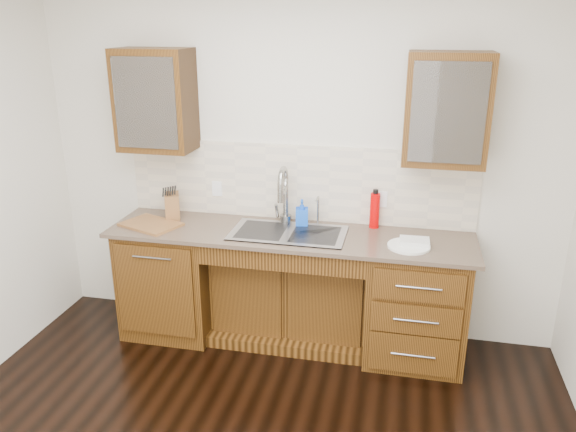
% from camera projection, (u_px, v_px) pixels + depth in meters
% --- Properties ---
extents(wall_back, '(4.00, 0.10, 2.70)m').
position_uv_depth(wall_back, '(299.00, 163.00, 4.33)').
color(wall_back, silver).
rests_on(wall_back, ground).
extents(base_cabinet_left, '(0.70, 0.62, 0.88)m').
position_uv_depth(base_cabinet_left, '(173.00, 278.00, 4.49)').
color(base_cabinet_left, '#593014').
rests_on(base_cabinet_left, ground).
extents(base_cabinet_center, '(1.20, 0.44, 0.70)m').
position_uv_depth(base_cabinet_center, '(292.00, 294.00, 4.41)').
color(base_cabinet_center, '#593014').
rests_on(base_cabinet_center, ground).
extents(base_cabinet_right, '(0.70, 0.62, 0.88)m').
position_uv_depth(base_cabinet_right, '(416.00, 302.00, 4.11)').
color(base_cabinet_right, '#593014').
rests_on(base_cabinet_right, ground).
extents(countertop, '(2.70, 0.65, 0.03)m').
position_uv_depth(countertop, '(289.00, 235.00, 4.13)').
color(countertop, '#84705B').
rests_on(countertop, base_cabinet_left).
extents(backsplash, '(2.70, 0.02, 0.59)m').
position_uv_depth(backsplash, '(297.00, 183.00, 4.32)').
color(backsplash, beige).
rests_on(backsplash, wall_back).
extents(sink, '(0.84, 0.46, 0.19)m').
position_uv_depth(sink, '(288.00, 244.00, 4.14)').
color(sink, '#9E9EA5').
rests_on(sink, countertop).
extents(faucet, '(0.04, 0.04, 0.40)m').
position_uv_depth(faucet, '(286.00, 198.00, 4.27)').
color(faucet, '#999993').
rests_on(faucet, countertop).
extents(filter_tap, '(0.02, 0.02, 0.24)m').
position_uv_depth(filter_tap, '(318.00, 209.00, 4.26)').
color(filter_tap, '#999993').
rests_on(filter_tap, countertop).
extents(upper_cabinet_left, '(0.55, 0.34, 0.75)m').
position_uv_depth(upper_cabinet_left, '(156.00, 100.00, 4.18)').
color(upper_cabinet_left, '#593014').
rests_on(upper_cabinet_left, wall_back).
extents(upper_cabinet_right, '(0.55, 0.34, 0.75)m').
position_uv_depth(upper_cabinet_right, '(447.00, 109.00, 3.76)').
color(upper_cabinet_right, '#593014').
rests_on(upper_cabinet_right, wall_back).
extents(outlet_left, '(0.08, 0.01, 0.12)m').
position_uv_depth(outlet_left, '(217.00, 189.00, 4.47)').
color(outlet_left, white).
rests_on(outlet_left, backsplash).
extents(outlet_right, '(0.08, 0.01, 0.12)m').
position_uv_depth(outlet_right, '(382.00, 199.00, 4.21)').
color(outlet_right, white).
rests_on(outlet_right, backsplash).
extents(soap_bottle, '(0.11, 0.11, 0.20)m').
position_uv_depth(soap_bottle, '(302.00, 213.00, 4.24)').
color(soap_bottle, blue).
rests_on(soap_bottle, countertop).
extents(water_bottle, '(0.09, 0.09, 0.27)m').
position_uv_depth(water_bottle, '(375.00, 211.00, 4.19)').
color(water_bottle, '#DA0001').
rests_on(water_bottle, countertop).
extents(plate, '(0.38, 0.38, 0.02)m').
position_uv_depth(plate, '(409.00, 246.00, 3.87)').
color(plate, white).
rests_on(plate, countertop).
extents(dish_towel, '(0.21, 0.15, 0.03)m').
position_uv_depth(dish_towel, '(415.00, 241.00, 3.89)').
color(dish_towel, '#F3F4CB').
rests_on(dish_towel, plate).
extents(knife_block, '(0.17, 0.21, 0.20)m').
position_uv_depth(knife_block, '(172.00, 206.00, 4.41)').
color(knife_block, olive).
rests_on(knife_block, countertop).
extents(cutting_board, '(0.50, 0.43, 0.02)m').
position_uv_depth(cutting_board, '(151.00, 224.00, 4.27)').
color(cutting_board, brown).
rests_on(cutting_board, countertop).
extents(cup_left_a, '(0.16, 0.16, 0.11)m').
position_uv_depth(cup_left_a, '(144.00, 106.00, 4.21)').
color(cup_left_a, white).
rests_on(cup_left_a, upper_cabinet_left).
extents(cup_left_b, '(0.13, 0.13, 0.10)m').
position_uv_depth(cup_left_b, '(172.00, 108.00, 4.17)').
color(cup_left_b, white).
rests_on(cup_left_b, upper_cabinet_left).
extents(cup_right_a, '(0.14, 0.14, 0.10)m').
position_uv_depth(cup_right_a, '(427.00, 116.00, 3.80)').
color(cup_right_a, white).
rests_on(cup_right_a, upper_cabinet_right).
extents(cup_right_b, '(0.13, 0.13, 0.10)m').
position_uv_depth(cup_right_b, '(460.00, 117.00, 3.75)').
color(cup_right_b, white).
rests_on(cup_right_b, upper_cabinet_right).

